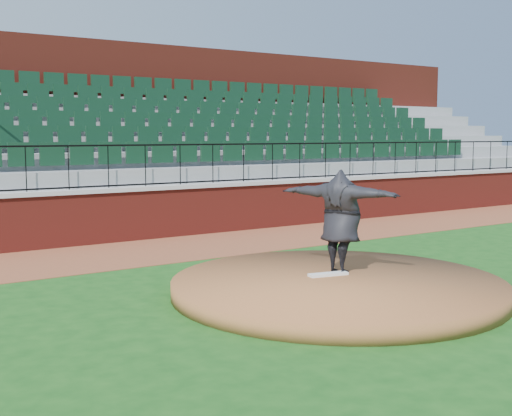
% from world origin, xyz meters
% --- Properties ---
extents(ground, '(90.00, 90.00, 0.00)m').
position_xyz_m(ground, '(0.00, 0.00, 0.00)').
color(ground, '#154714').
rests_on(ground, ground).
extents(warning_track, '(34.00, 3.20, 0.01)m').
position_xyz_m(warning_track, '(0.00, 5.40, 0.01)').
color(warning_track, brown).
rests_on(warning_track, ground).
extents(field_wall, '(34.00, 0.35, 1.20)m').
position_xyz_m(field_wall, '(0.00, 7.00, 0.60)').
color(field_wall, maroon).
rests_on(field_wall, ground).
extents(wall_cap, '(34.00, 0.45, 0.10)m').
position_xyz_m(wall_cap, '(0.00, 7.00, 1.25)').
color(wall_cap, '#B7B7B7').
rests_on(wall_cap, field_wall).
extents(wall_railing, '(34.00, 0.05, 1.00)m').
position_xyz_m(wall_railing, '(0.00, 7.00, 1.80)').
color(wall_railing, black).
rests_on(wall_railing, wall_cap).
extents(seating_stands, '(34.00, 5.10, 4.60)m').
position_xyz_m(seating_stands, '(0.00, 9.72, 2.30)').
color(seating_stands, gray).
rests_on(seating_stands, ground).
extents(concourse_wall, '(34.00, 0.50, 5.50)m').
position_xyz_m(concourse_wall, '(0.00, 12.52, 2.75)').
color(concourse_wall, maroon).
rests_on(concourse_wall, ground).
extents(pitchers_mound, '(5.33, 5.33, 0.25)m').
position_xyz_m(pitchers_mound, '(0.59, 0.04, 0.12)').
color(pitchers_mound, brown).
rests_on(pitchers_mound, ground).
extents(pitching_rubber, '(0.70, 0.30, 0.05)m').
position_xyz_m(pitching_rubber, '(0.64, 0.32, 0.27)').
color(pitching_rubber, white).
rests_on(pitching_rubber, pitchers_mound).
extents(pitcher, '(1.36, 2.19, 1.73)m').
position_xyz_m(pitcher, '(0.97, 0.42, 1.12)').
color(pitcher, black).
rests_on(pitcher, pitchers_mound).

